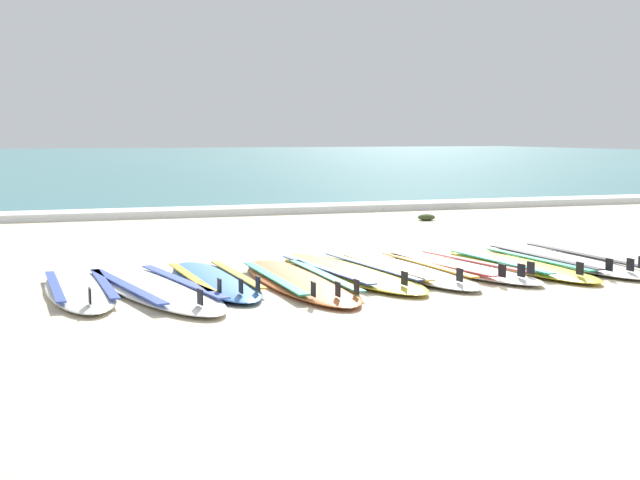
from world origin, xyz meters
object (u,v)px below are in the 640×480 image
object	(u,v)px
surfboard_2	(214,280)
surfboard_8	(562,260)
surfboard_0	(80,289)
surfboard_1	(154,288)
surfboard_6	(457,267)
surfboard_4	(349,272)
surfboard_5	(406,270)
surfboard_3	(299,280)
surfboard_7	(518,264)

from	to	relation	value
surfboard_2	surfboard_8	size ratio (longest dim) A/B	0.86
surfboard_0	surfboard_1	distance (m)	0.58
surfboard_2	surfboard_6	bearing A→B (deg)	-0.37
surfboard_0	surfboard_4	size ratio (longest dim) A/B	0.81
surfboard_2	surfboard_5	bearing A→B (deg)	-0.43
surfboard_3	surfboard_6	size ratio (longest dim) A/B	1.07
surfboard_4	surfboard_6	size ratio (longest dim) A/B	1.12
surfboard_4	surfboard_2	bearing A→B (deg)	-177.51
surfboard_3	surfboard_8	bearing A→B (deg)	6.96
surfboard_0	surfboard_8	bearing A→B (deg)	2.17
surfboard_7	surfboard_2	bearing A→B (deg)	179.10
surfboard_7	surfboard_5	bearing A→B (deg)	178.36
surfboard_1	surfboard_6	xyz separation A→B (m)	(2.80, 0.20, 0.00)
surfboard_2	surfboard_6	xyz separation A→B (m)	(2.27, -0.01, -0.00)
surfboard_6	surfboard_0	bearing A→B (deg)	-178.74
surfboard_3	surfboard_5	world-z (taller)	same
surfboard_5	surfboard_7	bearing A→B (deg)	-1.64
surfboard_3	surfboard_6	distance (m)	1.62
surfboard_2	surfboard_1	bearing A→B (deg)	-158.25
surfboard_7	surfboard_8	bearing A→B (deg)	12.76
surfboard_3	surfboard_7	size ratio (longest dim) A/B	1.06
surfboard_1	surfboard_2	size ratio (longest dim) A/B	1.20
surfboard_1	surfboard_5	world-z (taller)	same
surfboard_7	surfboard_8	xyz separation A→B (m)	(0.57, 0.13, 0.00)
surfboard_0	surfboard_3	world-z (taller)	same
surfboard_0	surfboard_6	world-z (taller)	same
surfboard_6	surfboard_8	distance (m)	1.20
surfboard_7	surfboard_0	bearing A→B (deg)	-179.38
surfboard_5	surfboard_7	xyz separation A→B (m)	(1.13, -0.03, 0.00)
surfboard_6	surfboard_4	bearing A→B (deg)	176.27
surfboard_4	surfboard_7	size ratio (longest dim) A/B	1.10
surfboard_5	surfboard_2	bearing A→B (deg)	179.57
surfboard_0	surfboard_8	size ratio (longest dim) A/B	0.82
surfboard_0	surfboard_5	size ratio (longest dim) A/B	0.89
surfboard_5	surfboard_7	distance (m)	1.13
surfboard_3	surfboard_7	bearing A→B (deg)	5.44
surfboard_0	surfboard_4	xyz separation A→B (m)	(2.32, 0.14, -0.00)
surfboard_1	surfboard_3	xyz separation A→B (m)	(1.19, -0.05, 0.00)
surfboard_0	surfboard_4	world-z (taller)	same
surfboard_6	surfboard_8	bearing A→B (deg)	4.74
surfboard_3	surfboard_5	size ratio (longest dim) A/B	1.05
surfboard_4	surfboard_5	size ratio (longest dim) A/B	1.09
surfboard_0	surfboard_2	xyz separation A→B (m)	(1.09, 0.09, 0.00)
surfboard_2	surfboard_7	size ratio (longest dim) A/B	0.94
surfboard_6	surfboard_5	bearing A→B (deg)	179.83
surfboard_4	surfboard_8	size ratio (longest dim) A/B	1.01
surfboard_1	surfboard_4	bearing A→B (deg)	8.57
surfboard_6	surfboard_2	bearing A→B (deg)	179.63
surfboard_4	surfboard_5	xyz separation A→B (m)	(0.53, -0.07, 0.00)
surfboard_4	surfboard_6	world-z (taller)	same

